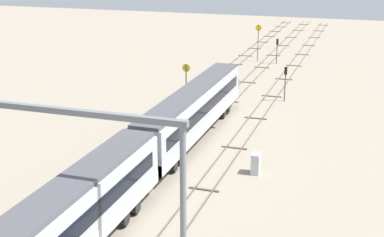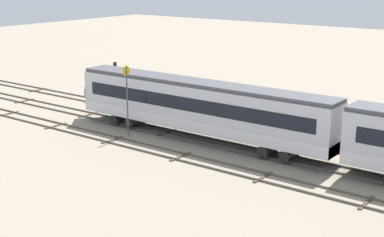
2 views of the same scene
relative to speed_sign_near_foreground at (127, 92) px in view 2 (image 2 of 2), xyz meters
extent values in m
plane|color=gray|center=(-7.07, -2.67, -3.77)|extent=(194.94, 194.94, 0.00)
cube|color=#59544C|center=(-7.07, -7.86, -3.69)|extent=(178.94, 0.07, 0.16)
cube|color=#59544C|center=(-7.07, -6.42, -3.69)|extent=(178.94, 0.07, 0.16)
cube|color=#473828|center=(-16.48, -7.14, -3.73)|extent=(0.24, 2.40, 0.08)
cube|color=#473828|center=(-7.07, -7.14, -3.73)|extent=(0.24, 2.40, 0.08)
cube|color=#473828|center=(2.35, -7.14, -3.73)|extent=(0.24, 2.40, 0.08)
cube|color=#473828|center=(11.77, -7.14, -3.73)|extent=(0.24, 2.40, 0.08)
cube|color=#473828|center=(21.19, -7.14, -3.73)|extent=(0.24, 2.40, 0.08)
cube|color=#59544C|center=(-7.07, -3.38, -3.69)|extent=(178.94, 0.07, 0.16)
cube|color=#59544C|center=(-7.07, -1.95, -3.69)|extent=(178.94, 0.07, 0.16)
cube|color=#473828|center=(-12.04, -2.67, -3.73)|extent=(0.24, 2.40, 0.08)
cube|color=#473828|center=(-2.10, -2.67, -3.73)|extent=(0.24, 2.40, 0.08)
cube|color=#473828|center=(7.85, -2.67, -3.73)|extent=(0.24, 2.40, 0.08)
cube|color=#473828|center=(17.79, -2.67, -3.73)|extent=(0.24, 2.40, 0.08)
cube|color=#59544C|center=(-7.07, 1.09, -3.69)|extent=(178.94, 0.07, 0.16)
cube|color=#59544C|center=(-7.07, 2.53, -3.69)|extent=(178.94, 0.07, 0.16)
cube|color=#473828|center=(-21.38, 1.81, -3.73)|extent=(0.24, 2.40, 0.08)
cube|color=#473828|center=(-14.22, 1.81, -3.73)|extent=(0.24, 2.40, 0.08)
cube|color=#473828|center=(-7.07, 1.81, -3.73)|extent=(0.24, 2.40, 0.08)
cube|color=#473828|center=(0.09, 1.81, -3.73)|extent=(0.24, 2.40, 0.08)
cube|color=#473828|center=(7.25, 1.81, -3.73)|extent=(0.24, 2.40, 0.08)
cube|color=#473828|center=(14.41, 1.81, -3.73)|extent=(0.24, 2.40, 0.08)
cube|color=#B7BCC6|center=(-5.53, -2.67, -0.91)|extent=(24.00, 2.90, 3.60)
cube|color=silver|center=(-5.53, -2.67, -2.26)|extent=(24.00, 2.94, 0.90)
cube|color=#4C4C51|center=(-5.53, -2.67, 1.04)|extent=(24.00, 2.50, 0.30)
cube|color=black|center=(-5.53, -4.13, -0.48)|extent=(22.00, 0.04, 1.10)
cube|color=black|center=(-5.53, -1.21, -0.48)|extent=(22.00, 0.04, 1.10)
cylinder|color=black|center=(-14.11, -2.67, -3.16)|extent=(0.90, 2.70, 0.90)
cylinder|color=black|center=(-12.31, -2.67, -3.16)|extent=(0.90, 2.70, 0.90)
cylinder|color=black|center=(1.25, -2.67, -3.16)|extent=(0.90, 2.70, 0.90)
cylinder|color=black|center=(3.05, -2.67, -3.16)|extent=(0.90, 2.70, 0.90)
cone|color=silver|center=(7.27, -2.67, -1.09)|extent=(1.60, 3.24, 3.24)
cylinder|color=#4C4C51|center=(-0.01, 0.00, -0.78)|extent=(0.12, 0.12, 5.98)
cylinder|color=yellow|center=(0.03, 0.00, 1.82)|extent=(0.05, 0.85, 0.85)
cube|color=black|center=(0.06, 0.00, 1.82)|extent=(0.02, 0.38, 0.12)
cylinder|color=#4C4C51|center=(10.19, -8.95, -2.13)|extent=(0.14, 0.14, 3.28)
cube|color=black|center=(10.19, -8.95, -0.04)|extent=(0.20, 0.32, 0.90)
sphere|color=red|center=(10.30, -8.95, 0.16)|extent=(0.20, 0.20, 0.20)
sphere|color=#262626|center=(10.30, -8.95, -0.24)|extent=(0.20, 0.20, 0.20)
cube|color=#B2B7BC|center=(-12.08, -10.21, -2.91)|extent=(1.05, 0.67, 1.72)
cube|color=#333333|center=(-11.54, -10.21, -2.65)|extent=(0.02, 0.47, 0.24)
camera|label=1|loc=(-52.41, -18.18, 14.08)|focal=50.43mm
camera|label=2|loc=(-31.61, 33.05, 9.89)|focal=51.94mm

